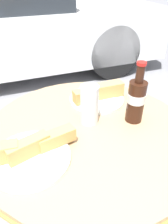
% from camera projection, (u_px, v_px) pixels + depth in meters
% --- Properties ---
extents(bistro_table, '(0.77, 0.77, 0.72)m').
position_uv_depth(bistro_table, '(87.00, 161.00, 0.88)').
color(bistro_table, gold).
rests_on(bistro_table, ground_plane).
extents(cola_bottle_left, '(0.07, 0.07, 0.23)m').
position_uv_depth(cola_bottle_left, '(136.00, 99.00, 0.79)').
color(cola_bottle_left, '#33190F').
rests_on(cola_bottle_left, bistro_table).
extents(drinking_glass, '(0.07, 0.07, 0.15)m').
position_uv_depth(drinking_glass, '(89.00, 106.00, 0.79)').
color(drinking_glass, black).
rests_on(drinking_glass, bistro_table).
extents(lunch_plate_near, '(0.32, 0.25, 0.07)m').
position_uv_depth(lunch_plate_near, '(27.00, 152.00, 0.66)').
color(lunch_plate_near, white).
rests_on(lunch_plate_near, bistro_table).
extents(lunch_plate_far, '(0.24, 0.24, 0.07)m').
position_uv_depth(lunch_plate_far, '(98.00, 96.00, 0.94)').
color(lunch_plate_far, white).
rests_on(lunch_plate_far, bistro_table).
extents(parked_car, '(3.82, 1.85, 1.20)m').
position_uv_depth(parked_car, '(0.00, 23.00, 2.80)').
color(parked_car, silver).
rests_on(parked_car, ground_plane).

